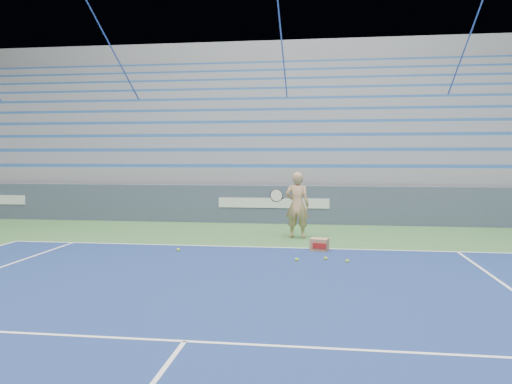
# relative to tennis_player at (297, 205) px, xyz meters

# --- Properties ---
(sponsor_barrier) EXTENTS (30.00, 0.32, 1.10)m
(sponsor_barrier) POSITION_rel_tennis_player_xyz_m (-0.80, 2.61, -0.24)
(sponsor_barrier) COLOR #404B61
(sponsor_barrier) RESTS_ON ground
(bleachers) EXTENTS (31.00, 9.15, 7.30)m
(bleachers) POSITION_rel_tennis_player_xyz_m (-0.80, 8.33, 1.57)
(bleachers) COLOR gray
(bleachers) RESTS_ON ground
(tennis_player) EXTENTS (0.91, 0.84, 1.57)m
(tennis_player) POSITION_rel_tennis_player_xyz_m (0.00, 0.00, 0.00)
(tennis_player) COLOR tan
(tennis_player) RESTS_ON ground
(ball_box) EXTENTS (0.40, 0.35, 0.26)m
(ball_box) POSITION_rel_tennis_player_xyz_m (0.54, -1.62, -0.66)
(ball_box) COLOR #A97A51
(ball_box) RESTS_ON ground
(tennis_ball_0) EXTENTS (0.07, 0.07, 0.07)m
(tennis_ball_0) POSITION_rel_tennis_player_xyz_m (0.14, -2.70, -0.76)
(tennis_ball_0) COLOR #B3DB2C
(tennis_ball_0) RESTS_ON ground
(tennis_ball_1) EXTENTS (0.07, 0.07, 0.07)m
(tennis_ball_1) POSITION_rel_tennis_player_xyz_m (-2.30, -2.05, -0.76)
(tennis_ball_1) COLOR #B3DB2C
(tennis_ball_1) RESTS_ON ground
(tennis_ball_2) EXTENTS (0.07, 0.07, 0.07)m
(tennis_ball_2) POSITION_rel_tennis_player_xyz_m (1.05, -2.69, -0.76)
(tennis_ball_2) COLOR #B3DB2C
(tennis_ball_2) RESTS_ON ground
(tennis_ball_3) EXTENTS (0.07, 0.07, 0.07)m
(tennis_ball_3) POSITION_rel_tennis_player_xyz_m (0.67, -2.51, -0.76)
(tennis_ball_3) COLOR #B3DB2C
(tennis_ball_3) RESTS_ON ground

